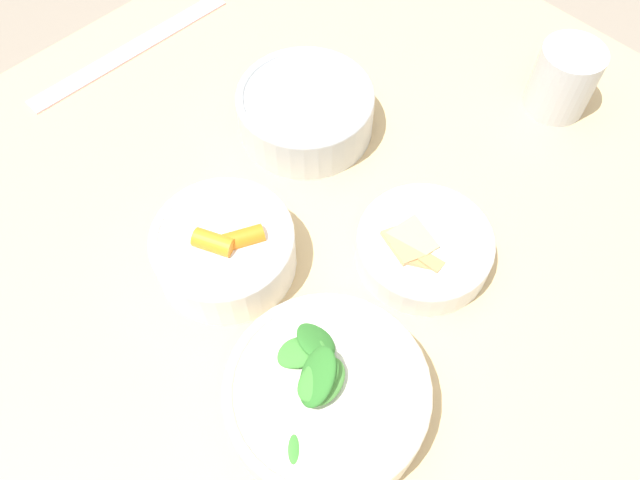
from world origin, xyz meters
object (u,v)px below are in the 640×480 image
ruler (132,50)px  cup (564,79)px  bowl_beans_hotdog (306,112)px  bowl_greens (326,395)px  bowl_cookies (424,246)px  bowl_carrots (225,248)px

ruler → cup: (0.33, -0.47, 0.04)m
bowl_beans_hotdog → cup: 0.32m
bowl_greens → bowl_beans_hotdog: size_ratio=1.13×
bowl_beans_hotdog → ruler: (-0.07, 0.27, -0.03)m
cup → bowl_beans_hotdog: bearing=142.3°
bowl_greens → bowl_cookies: size_ratio=1.29×
ruler → bowl_greens: bearing=-106.5°
bowl_cookies → cup: bearing=5.4°
bowl_beans_hotdog → ruler: size_ratio=0.53×
bowl_beans_hotdog → cup: size_ratio=1.88×
cup → bowl_cookies: bearing=-174.6°
bowl_beans_hotdog → cup: (0.25, -0.20, 0.02)m
ruler → bowl_cookies: bearing=-86.2°
ruler → cup: 0.57m
cup → ruler: bearing=125.0°
bowl_carrots → bowl_beans_hotdog: bearing=22.3°
cup → bowl_carrots: bearing=165.6°
bowl_beans_hotdog → cup: cup is taller
bowl_carrots → bowl_cookies: bearing=-42.4°
bowl_greens → ruler: bowl_greens is taller
bowl_carrots → ruler: bowl_carrots is taller
bowl_greens → ruler: (0.16, 0.54, -0.03)m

